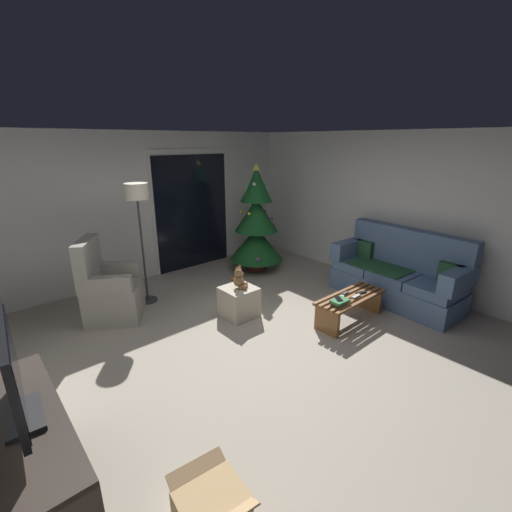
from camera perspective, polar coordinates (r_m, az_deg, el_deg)
The scene contains 22 objects.
ground_plane at distance 4.39m, azimuth 2.13°, elevation -13.94°, with size 7.00×7.00×0.00m, color #9E9384.
wall_back at distance 6.38m, azimuth -17.02°, elevation 7.74°, with size 5.72×0.12×2.50m, color silver.
wall_right at distance 6.14m, azimuth 22.31°, elevation 6.77°, with size 0.12×6.00×2.50m, color silver.
patio_door_frame at distance 6.71m, azimuth -10.39°, elevation 7.43°, with size 1.60×0.02×2.20m, color silver.
patio_door_glass at distance 6.70m, azimuth -10.28°, elevation 6.99°, with size 1.50×0.02×2.10m, color black.
couch at distance 5.73m, azimuth 22.17°, elevation -2.88°, with size 0.89×1.98×1.08m.
coffee_table at distance 4.90m, azimuth 15.12°, elevation -7.58°, with size 1.10×0.40×0.37m.
remote_silver at distance 4.82m, azimuth 16.06°, elevation -6.35°, with size 0.04×0.16×0.02m, color #ADADB2.
remote_black at distance 4.96m, azimuth 16.82°, elevation -5.72°, with size 0.04×0.16×0.02m, color black.
remote_graphite at distance 4.86m, azimuth 14.25°, elevation -5.98°, with size 0.04×0.16×0.02m, color #333338.
remote_white at distance 4.76m, azimuth 13.90°, elevation -6.52°, with size 0.04×0.16×0.02m, color silver.
book_stack at distance 4.57m, azimuth 13.49°, elevation -7.25°, with size 0.24×0.19×0.06m.
cell_phone at distance 4.56m, azimuth 13.32°, elevation -6.79°, with size 0.07×0.14×0.01m, color black.
christmas_tree at distance 6.40m, azimuth 0.05°, elevation 5.13°, with size 0.99×0.99×1.97m.
armchair at distance 5.16m, azimuth -22.85°, elevation -5.25°, with size 0.95×0.94×1.13m.
floor_lamp at distance 5.21m, azimuth -18.78°, elevation 8.16°, with size 0.32×0.32×1.78m.
media_shelf at distance 2.87m, azimuth -32.52°, elevation -28.52°, with size 0.40×1.40×0.79m.
television at distance 2.48m, azimuth -34.89°, elevation -15.46°, with size 0.23×0.84×0.61m.
ottoman at distance 4.89m, azimuth -2.80°, elevation -7.49°, with size 0.44×0.44×0.42m, color #B2A893.
teddy_bear_chestnut at distance 4.75m, azimuth -2.73°, elevation -3.89°, with size 0.21×0.21×0.29m.
teddy_bear_honey_by_tree at distance 6.12m, azimuth -2.93°, elevation -2.91°, with size 0.20×0.21×0.29m.
cardboard_box_open_near_shelf at distance 2.72m, azimuth -7.22°, elevation -35.96°, with size 0.45×0.54×0.33m.
Camera 1 is at (-2.55, -2.69, 2.35)m, focal length 24.47 mm.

